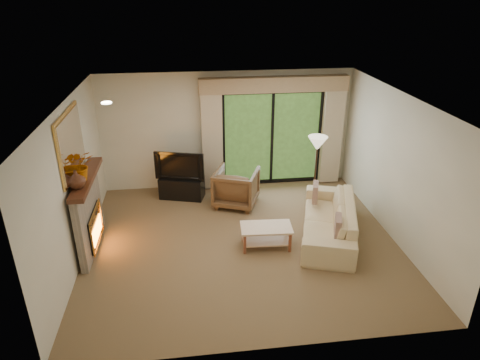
{
  "coord_description": "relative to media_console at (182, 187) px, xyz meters",
  "views": [
    {
      "loc": [
        -0.88,
        -6.49,
        4.25
      ],
      "look_at": [
        0.0,
        0.3,
        1.1
      ],
      "focal_mm": 32.0,
      "sensor_mm": 36.0,
      "label": 1
    }
  ],
  "objects": [
    {
      "name": "curtain_left",
      "position": [
        0.7,
        0.39,
        0.97
      ],
      "size": [
        0.45,
        0.18,
        2.35
      ],
      "primitive_type": "cube",
      "color": "#C2AC8B",
      "rests_on": "floor"
    },
    {
      "name": "wall_front",
      "position": [
        1.05,
        -4.45,
        1.07
      ],
      "size": [
        5.0,
        0.0,
        5.0
      ],
      "primitive_type": "plane",
      "rotation": [
        -1.57,
        0.0,
        0.0
      ],
      "color": "beige",
      "rests_on": "ground"
    },
    {
      "name": "fireplace",
      "position": [
        -1.58,
        -1.75,
        0.45
      ],
      "size": [
        0.24,
        1.7,
        1.37
      ],
      "primitive_type": null,
      "color": "gray",
      "rests_on": "floor"
    },
    {
      "name": "floor_lamp",
      "position": [
        2.76,
        -0.61,
        0.51
      ],
      "size": [
        0.44,
        0.44,
        1.48
      ],
      "primitive_type": null,
      "rotation": [
        0.0,
        0.0,
        -0.11
      ],
      "color": "beige",
      "rests_on": "floor"
    },
    {
      "name": "sofa",
      "position": [
        2.66,
        -1.9,
        0.1
      ],
      "size": [
        1.54,
        2.44,
        0.67
      ],
      "primitive_type": "imported",
      "rotation": [
        0.0,
        0.0,
        -1.88
      ],
      "color": "#D5B986",
      "rests_on": "floor"
    },
    {
      "name": "media_console",
      "position": [
        0.0,
        0.0,
        0.0
      ],
      "size": [
        1.01,
        0.66,
        0.47
      ],
      "primitive_type": "cube",
      "rotation": [
        0.0,
        0.0,
        -0.28
      ],
      "color": "black",
      "rests_on": "floor"
    },
    {
      "name": "cornice",
      "position": [
        2.05,
        0.41,
        2.09
      ],
      "size": [
        3.2,
        0.24,
        0.32
      ],
      "primitive_type": "cube",
      "color": "tan",
      "rests_on": "wall_back"
    },
    {
      "name": "pillow_near",
      "position": [
        2.59,
        -2.55,
        0.32
      ],
      "size": [
        0.21,
        0.38,
        0.37
      ],
      "primitive_type": "cube",
      "rotation": [
        0.0,
        0.0,
        -0.31
      ],
      "color": "brown",
      "rests_on": "sofa"
    },
    {
      "name": "vase",
      "position": [
        -1.56,
        -2.2,
        1.28
      ],
      "size": [
        0.32,
        0.32,
        0.29
      ],
      "primitive_type": "imported",
      "rotation": [
        0.0,
        0.0,
        0.18
      ],
      "color": "#482415",
      "rests_on": "fireplace"
    },
    {
      "name": "wall_left",
      "position": [
        -1.7,
        -1.95,
        1.07
      ],
      "size": [
        0.0,
        5.0,
        5.0
      ],
      "primitive_type": "plane",
      "rotation": [
        1.57,
        0.0,
        1.57
      ],
      "color": "beige",
      "rests_on": "ground"
    },
    {
      "name": "armchair",
      "position": [
        1.13,
        -0.47,
        0.16
      ],
      "size": [
        1.1,
        1.11,
        0.79
      ],
      "primitive_type": "imported",
      "rotation": [
        0.0,
        0.0,
        2.77
      ],
      "color": "brown",
      "rests_on": "floor"
    },
    {
      "name": "curtain_right",
      "position": [
        3.4,
        0.39,
        0.97
      ],
      "size": [
        0.45,
        0.18,
        2.35
      ],
      "primitive_type": "cube",
      "color": "#C2AC8B",
      "rests_on": "floor"
    },
    {
      "name": "floor",
      "position": [
        1.05,
        -1.95,
        -0.23
      ],
      "size": [
        5.5,
        5.5,
        0.0
      ],
      "primitive_type": "plane",
      "color": "brown",
      "rests_on": "ground"
    },
    {
      "name": "coffee_table",
      "position": [
        1.46,
        -2.13,
        -0.03
      ],
      "size": [
        0.92,
        0.54,
        0.4
      ],
      "primitive_type": null,
      "rotation": [
        0.0,
        0.0,
        -0.06
      ],
      "color": "beige",
      "rests_on": "floor"
    },
    {
      "name": "branches",
      "position": [
        -1.56,
        -1.92,
        1.4
      ],
      "size": [
        0.54,
        0.49,
        0.53
      ],
      "primitive_type": "imported",
      "rotation": [
        0.0,
        0.0,
        0.19
      ],
      "color": "#A85306",
      "rests_on": "fireplace"
    },
    {
      "name": "pillow_far",
      "position": [
        2.59,
        -1.24,
        0.32
      ],
      "size": [
        0.21,
        0.38,
        0.37
      ],
      "primitive_type": "cube",
      "rotation": [
        0.0,
        0.0,
        -0.31
      ],
      "color": "brown",
      "rests_on": "sofa"
    },
    {
      "name": "ceiling",
      "position": [
        1.05,
        -1.95,
        2.37
      ],
      "size": [
        5.5,
        5.5,
        0.0
      ],
      "primitive_type": "plane",
      "rotation": [
        3.14,
        0.0,
        0.0
      ],
      "color": "silver",
      "rests_on": "ground"
    },
    {
      "name": "sliding_door",
      "position": [
        2.05,
        0.5,
        0.87
      ],
      "size": [
        2.26,
        0.1,
        2.16
      ],
      "primitive_type": null,
      "color": "black",
      "rests_on": "floor"
    },
    {
      "name": "mirror",
      "position": [
        -1.66,
        -1.75,
        1.72
      ],
      "size": [
        0.07,
        1.45,
        1.02
      ],
      "primitive_type": null,
      "color": "gold",
      "rests_on": "wall_left"
    },
    {
      "name": "tv",
      "position": [
        0.0,
        0.0,
        0.54
      ],
      "size": [
        1.06,
        0.43,
        0.61
      ],
      "primitive_type": "imported",
      "rotation": [
        0.0,
        0.0,
        -0.28
      ],
      "color": "black",
      "rests_on": "media_console"
    },
    {
      "name": "wall_right",
      "position": [
        3.8,
        -1.95,
        1.07
      ],
      "size": [
        0.0,
        5.0,
        5.0
      ],
      "primitive_type": "plane",
      "rotation": [
        1.57,
        0.0,
        -1.57
      ],
      "color": "beige",
      "rests_on": "ground"
    },
    {
      "name": "wall_back",
      "position": [
        1.05,
        0.55,
        1.07
      ],
      "size": [
        5.0,
        0.0,
        5.0
      ],
      "primitive_type": "plane",
      "rotation": [
        1.57,
        0.0,
        0.0
      ],
      "color": "beige",
      "rests_on": "ground"
    }
  ]
}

